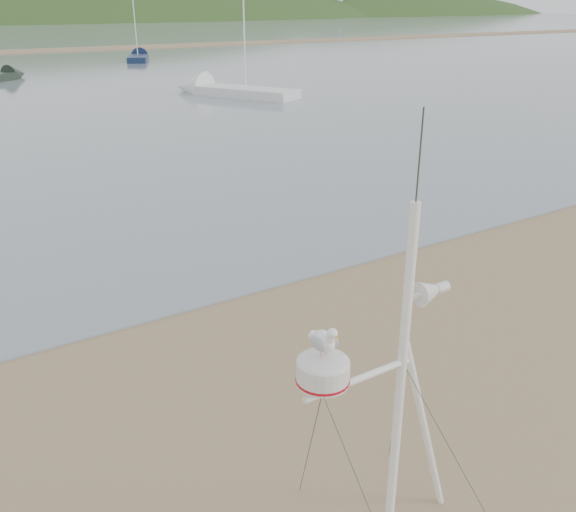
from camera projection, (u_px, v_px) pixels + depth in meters
mast_rig at (394, 455)px, 5.78m from camera, size 1.90×2.03×4.29m
sailboat_dark_mid at (1, 76)px, 42.10m from camera, size 5.65×4.78×5.99m
sailboat_white_near at (213, 89)px, 35.84m from camera, size 5.46×8.16×8.05m
sailboat_blue_far at (139, 57)px, 57.48m from camera, size 4.15×6.76×6.64m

